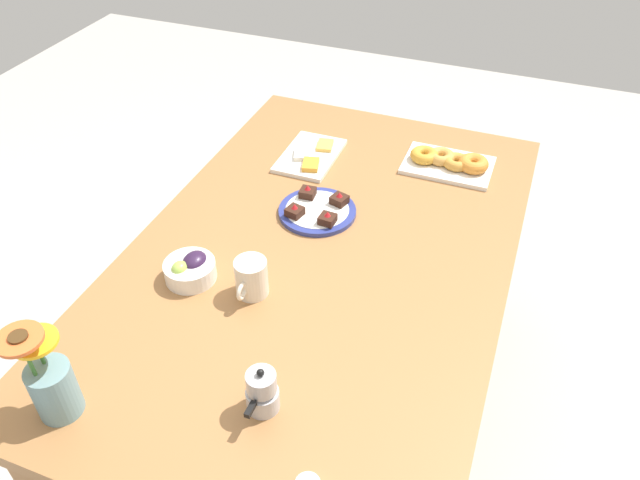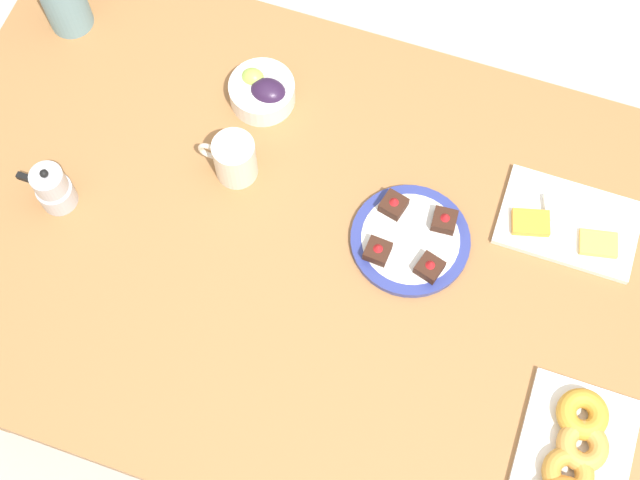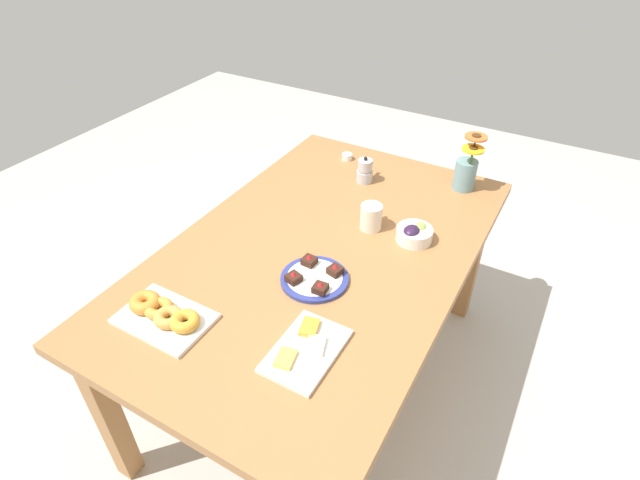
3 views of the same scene
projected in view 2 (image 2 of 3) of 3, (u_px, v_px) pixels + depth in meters
name	position (u px, v px, depth m)	size (l,w,h in m)	color
ground_plane	(320.00, 355.00, 2.36)	(6.00, 6.00, 0.00)	#B7B2A8
dining_table	(320.00, 265.00, 1.76)	(1.60, 1.00, 0.74)	#9E6B3D
coffee_mug	(234.00, 158.00, 1.70)	(0.12, 0.08, 0.10)	silver
grape_bowl	(263.00, 91.00, 1.78)	(0.13, 0.13, 0.07)	white
cheese_platter	(567.00, 223.00, 1.69)	(0.26, 0.17, 0.03)	white
croissant_platter	(573.00, 462.00, 1.50)	(0.19, 0.28, 0.05)	white
dessert_plate	(410.00, 239.00, 1.68)	(0.23, 0.23, 0.05)	navy
moka_pot	(53.00, 188.00, 1.67)	(0.11, 0.07, 0.12)	#B7B7BC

